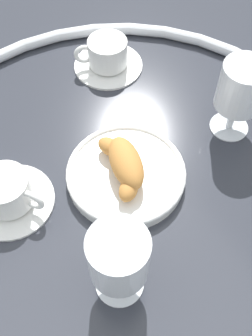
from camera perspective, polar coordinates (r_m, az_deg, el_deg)
ground_plane at (r=0.65m, az=-1.03°, el=-2.69°), size 2.20×2.20×0.00m
table_chrome_rim at (r=0.64m, az=-1.04°, el=-2.14°), size 0.79×0.79×0.02m
pastry_plate at (r=0.65m, az=0.00°, el=-0.85°), size 0.19×0.19×0.02m
croissant_large at (r=0.62m, az=-0.28°, el=0.59°), size 0.13×0.08×0.04m
coffee_cup_near at (r=0.81m, az=-2.68°, el=15.57°), size 0.14×0.14×0.06m
coffee_cup_far at (r=0.64m, az=-16.32°, el=-3.50°), size 0.14×0.14×0.06m
juice_glass_left at (r=0.50m, az=-1.05°, el=-12.77°), size 0.08×0.08×0.14m
juice_glass_right at (r=0.68m, az=15.96°, el=10.54°), size 0.08×0.08×0.14m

